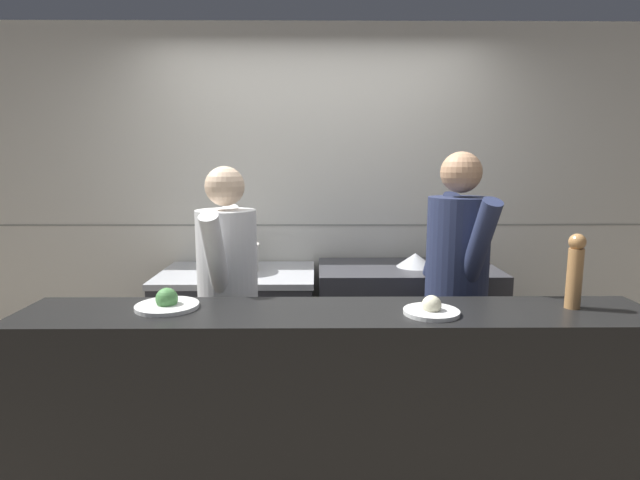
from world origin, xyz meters
TOP-DOWN VIEW (x-y plane):
  - wall_back_tiled at (0.00, 1.48)m, footprint 8.00×0.06m
  - oven_range at (-0.54, 1.08)m, footprint 1.05×0.71m
  - prep_counter at (0.63, 1.08)m, footprint 1.21×0.65m
  - pass_counter at (0.09, -0.18)m, footprint 2.75×0.45m
  - stock_pot at (-0.55, 1.10)m, footprint 0.34×0.34m
  - mixing_bowl_steel at (0.68, 1.09)m, footprint 0.26×0.26m
  - plated_dish_main at (-0.65, -0.13)m, footprint 0.28×0.28m
  - plated_dish_appetiser at (0.49, -0.23)m, footprint 0.24×0.24m
  - pepper_mill at (1.13, -0.14)m, footprint 0.07×0.07m
  - chef_head_cook at (-0.48, 0.40)m, footprint 0.35×0.70m
  - chef_sous at (0.78, 0.44)m, footprint 0.41×0.73m

SIDE VIEW (x-z plane):
  - oven_range at x=-0.54m, z-range 0.00..0.88m
  - prep_counter at x=0.63m, z-range 0.00..0.91m
  - pass_counter at x=0.09m, z-range 0.00..0.98m
  - chef_head_cook at x=-0.48m, z-range 0.09..1.69m
  - chef_sous at x=0.78m, z-range 0.09..1.77m
  - mixing_bowl_steel at x=0.68m, z-range 0.91..1.00m
  - stock_pot at x=-0.55m, z-range 0.88..1.07m
  - plated_dish_appetiser at x=0.49m, z-range 0.96..1.05m
  - plated_dish_main at x=-0.65m, z-range 0.96..1.06m
  - pepper_mill at x=1.13m, z-range 0.99..1.32m
  - wall_back_tiled at x=0.00m, z-range 0.00..2.60m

